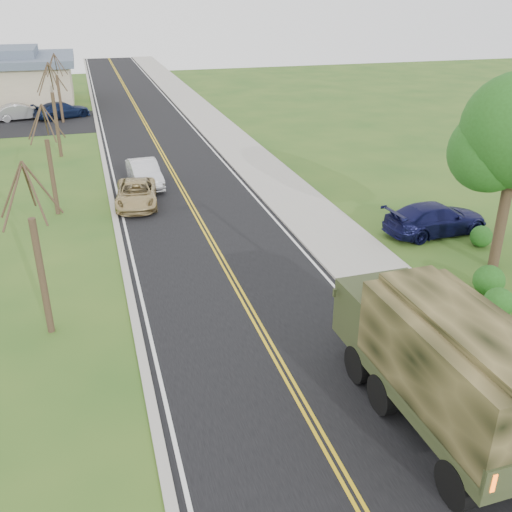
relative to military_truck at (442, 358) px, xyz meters
name	(u,v)px	position (x,y,z in m)	size (l,w,h in m)	color
road	(150,132)	(-3.15, 37.80, -2.11)	(8.00, 120.00, 0.01)	black
curb_right	(199,128)	(1.00, 37.80, -2.05)	(0.30, 120.00, 0.12)	#9E998E
sidewalk_right	(219,127)	(2.75, 37.80, -2.06)	(3.20, 120.00, 0.10)	#9E998E
curb_left	(99,135)	(-7.30, 37.80, -2.06)	(0.30, 120.00, 0.10)	#9E998E
bare_tree_a	(39,263)	(-10.15, 7.80, 0.51)	(1.93, 2.26, 6.08)	#38281C
bare_tree_b	(51,168)	(-10.15, 19.80, 0.36)	(1.83, 2.14, 5.73)	#38281C
bare_tree_c	(56,117)	(-10.15, 31.80, 0.66)	(2.04, 2.39, 6.42)	#38281C
bare_tree_d	(59,93)	(-10.15, 43.80, 0.44)	(1.88, 2.20, 5.91)	#38281C
military_truck	(442,358)	(0.00, 0.00, 0.00)	(2.75, 7.47, 3.69)	black
suv_champagne	(136,194)	(-5.97, 19.98, -1.46)	(2.18, 4.73, 1.31)	tan
sedan_silver	(145,174)	(-5.15, 23.32, -1.36)	(1.60, 4.58, 1.51)	silver
pickup_navy	(436,219)	(7.50, 11.78, -1.35)	(2.13, 5.24, 1.52)	#10123B
lot_car_silver	(21,112)	(-13.79, 46.09, -1.38)	(1.56, 4.47, 1.47)	#ACABB0
lot_car_navy	(62,110)	(-10.18, 45.84, -1.38)	(2.07, 5.09, 1.48)	#0F1A3A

